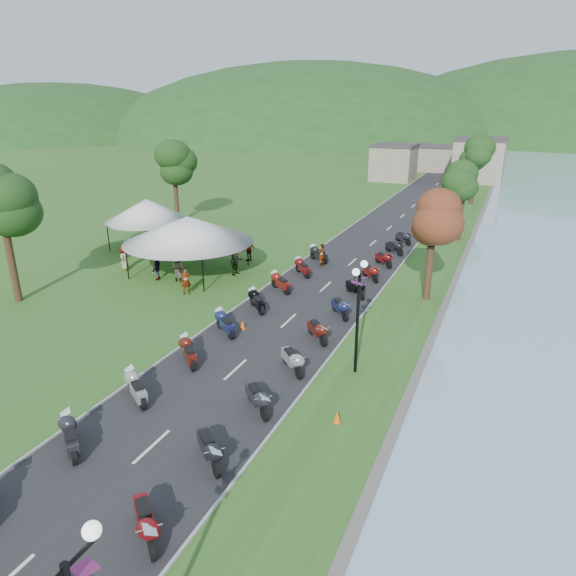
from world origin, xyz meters
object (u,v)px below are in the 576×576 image
at_px(vendor_tent_main, 189,245).
at_px(pedestrian_a, 187,294).
at_px(pedestrian_c, 157,280).
at_px(pedestrian_b, 179,281).

height_order(vendor_tent_main, pedestrian_a, vendor_tent_main).
relative_size(pedestrian_a, pedestrian_c, 0.92).
height_order(vendor_tent_main, pedestrian_c, vendor_tent_main).
bearing_deg(vendor_tent_main, pedestrian_b, -80.33).
bearing_deg(pedestrian_b, pedestrian_a, 134.66).
distance_m(vendor_tent_main, pedestrian_a, 4.89).
height_order(pedestrian_b, pedestrian_c, pedestrian_c).
distance_m(vendor_tent_main, pedestrian_b, 2.82).
height_order(vendor_tent_main, pedestrian_b, vendor_tent_main).
bearing_deg(pedestrian_a, pedestrian_b, 93.43).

